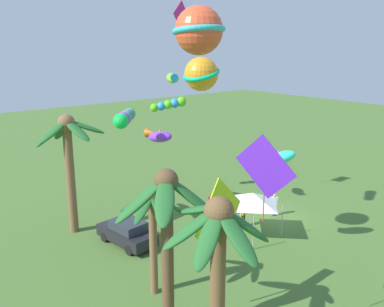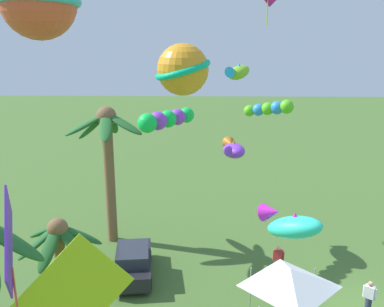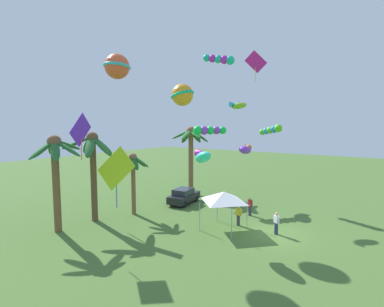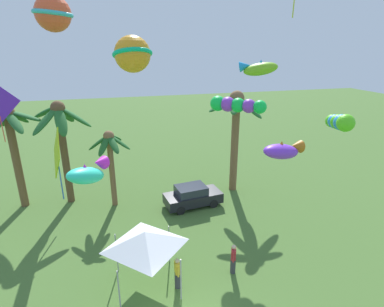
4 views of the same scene
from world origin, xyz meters
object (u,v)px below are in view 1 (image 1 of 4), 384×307
(palm_tree_0, at_px, (218,252))
(kite_fish_6, at_px, (173,78))
(kite_diamond_8, at_px, (182,17))
(kite_fish_0, at_px, (277,158))
(spectator_0, at_px, (243,215))
(spectator_2, at_px, (274,205))
(palm_tree_3, at_px, (68,147))
(kite_tube_7, at_px, (201,17))
(parked_car_0, at_px, (127,232))
(kite_tube_10, at_px, (125,118))
(spectator_1, at_px, (212,203))
(kite_diamond_9, at_px, (265,168))
(kite_fish_5, at_px, (159,136))
(festival_tent, at_px, (253,199))
(palm_tree_2, at_px, (153,216))
(kite_ball_2, at_px, (199,30))
(kite_tube_3, at_px, (170,104))
(kite_ball_4, at_px, (201,74))
(palm_tree_1, at_px, (167,216))
(kite_diamond_1, at_px, (219,219))

(palm_tree_0, xyz_separation_m, kite_fish_6, (13.09, -8.04, 4.39))
(kite_diamond_8, bearing_deg, kite_fish_0, 178.83)
(spectator_0, distance_m, spectator_2, 3.00)
(palm_tree_3, distance_m, kite_tube_7, 11.06)
(parked_car_0, xyz_separation_m, kite_tube_7, (-1.29, -4.65, 12.39))
(kite_tube_10, bearing_deg, spectator_1, -110.93)
(kite_tube_7, height_order, kite_diamond_9, kite_tube_7)
(kite_fish_5, bearing_deg, festival_tent, -167.29)
(palm_tree_2, distance_m, spectator_2, 12.44)
(kite_ball_2, bearing_deg, palm_tree_2, 21.01)
(kite_tube_3, relative_size, kite_ball_4, 1.23)
(spectator_2, relative_size, kite_diamond_9, 0.50)
(palm_tree_0, relative_size, festival_tent, 2.47)
(palm_tree_1, height_order, kite_diamond_8, kite_diamond_8)
(spectator_0, bearing_deg, kite_tube_7, 61.33)
(spectator_1, xyz_separation_m, kite_diamond_1, (-8.40, 7.19, 3.66))
(palm_tree_3, bearing_deg, parked_car_0, -155.09)
(spectator_1, height_order, kite_fish_6, kite_fish_6)
(parked_car_0, relative_size, kite_diamond_1, 0.87)
(kite_tube_7, bearing_deg, kite_fish_5, -2.94)
(kite_fish_6, bearing_deg, kite_fish_0, -171.79)
(kite_tube_7, bearing_deg, kite_fish_0, -163.85)
(palm_tree_0, height_order, palm_tree_2, palm_tree_0)
(kite_fish_6, bearing_deg, kite_ball_2, 148.67)
(spectator_1, distance_m, kite_ball_2, 15.67)
(spectator_0, height_order, kite_fish_0, kite_fish_0)
(spectator_0, relative_size, kite_ball_4, 0.76)
(kite_tube_7, bearing_deg, parked_car_0, 74.44)
(palm_tree_2, distance_m, spectator_0, 9.68)
(kite_tube_3, bearing_deg, kite_ball_2, 148.28)
(palm_tree_2, height_order, kite_tube_10, kite_tube_10)
(palm_tree_2, xyz_separation_m, parked_car_0, (5.22, -1.61, -3.21))
(kite_tube_3, xyz_separation_m, kite_fish_5, (-1.41, 2.05, -1.92))
(palm_tree_1, bearing_deg, spectator_2, -67.40)
(parked_car_0, distance_m, kite_fish_0, 9.87)
(kite_ball_4, bearing_deg, kite_fish_0, -124.68)
(palm_tree_3, xyz_separation_m, kite_fish_6, (-1.89, -6.61, 3.96))
(palm_tree_3, relative_size, kite_diamond_8, 2.71)
(palm_tree_0, height_order, kite_ball_2, kite_ball_2)
(palm_tree_1, distance_m, kite_fish_0, 9.27)
(kite_ball_2, xyz_separation_m, kite_tube_3, (12.44, -7.69, -4.86))
(kite_diamond_1, distance_m, kite_ball_4, 7.83)
(spectator_2, height_order, festival_tent, festival_tent)
(palm_tree_2, distance_m, kite_fish_5, 11.03)
(kite_tube_7, bearing_deg, spectator_0, -118.67)
(festival_tent, bearing_deg, palm_tree_3, 47.29)
(spectator_1, bearing_deg, festival_tent, 175.36)
(palm_tree_1, relative_size, kite_ball_4, 3.45)
(palm_tree_3, bearing_deg, kite_ball_4, -149.77)
(kite_fish_5, bearing_deg, kite_ball_4, 162.49)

